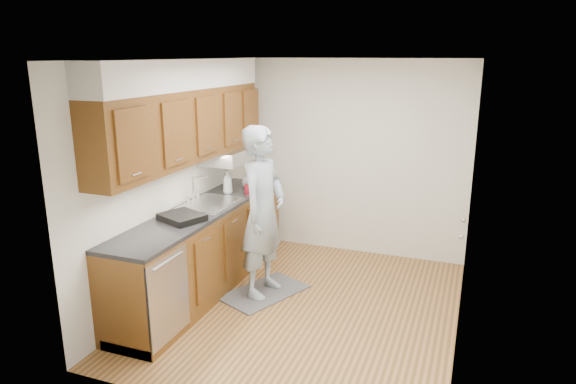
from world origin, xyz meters
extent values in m
plane|color=#A4723E|center=(0.00, 0.00, 0.00)|extent=(3.50, 3.50, 0.00)
plane|color=white|center=(0.00, 0.00, 2.50)|extent=(3.50, 3.50, 0.00)
cube|color=silver|center=(-1.50, 0.00, 1.25)|extent=(0.02, 3.50, 2.50)
cube|color=silver|center=(1.50, 0.00, 1.25)|extent=(0.02, 3.50, 2.50)
cube|color=silver|center=(0.00, 1.75, 1.25)|extent=(3.00, 0.02, 2.50)
cube|color=brown|center=(-1.20, 0.00, 0.45)|extent=(0.60, 2.80, 0.90)
cube|color=black|center=(-1.21, 0.00, 0.92)|extent=(0.63, 2.80, 0.04)
cube|color=#B2B2B7|center=(-1.20, 0.20, 0.89)|extent=(0.48, 0.68, 0.14)
cube|color=#B2B2B7|center=(-1.20, 0.20, 0.94)|extent=(0.52, 0.72, 0.01)
cube|color=#B2B2B7|center=(-0.91, -1.10, 0.47)|extent=(0.03, 0.60, 0.80)
cube|color=brown|center=(-1.33, 0.00, 1.83)|extent=(0.33, 2.80, 0.75)
cube|color=silver|center=(-1.33, 0.00, 2.35)|extent=(0.35, 2.80, 0.30)
cube|color=#A5A5AA|center=(-1.27, 0.85, 1.37)|extent=(0.46, 0.75, 0.16)
cube|color=silver|center=(1.49, 0.30, 1.02)|extent=(0.02, 1.22, 2.05)
cube|color=slate|center=(-0.53, 0.16, 0.01)|extent=(0.88, 1.08, 0.02)
imported|color=#8EA1AD|center=(-0.53, 0.16, 1.06)|extent=(0.56, 0.78, 2.08)
imported|color=#B3BEC3|center=(-1.21, 0.67, 1.08)|extent=(0.11, 0.11, 0.29)
imported|color=#B3BEC3|center=(-1.04, 0.91, 1.03)|extent=(0.11, 0.11, 0.18)
imported|color=#B3BEC3|center=(-1.11, 1.02, 1.03)|extent=(0.19, 0.19, 0.19)
cylinder|color=#AB1D2C|center=(-0.98, 0.73, 1.00)|extent=(0.07, 0.07, 0.12)
cylinder|color=#A5A5AA|center=(-0.95, 0.83, 1.00)|extent=(0.09, 0.09, 0.12)
cube|color=black|center=(-1.18, -0.40, 0.97)|extent=(0.51, 0.48, 0.06)
camera|label=1|loc=(1.53, -4.59, 2.55)|focal=32.00mm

